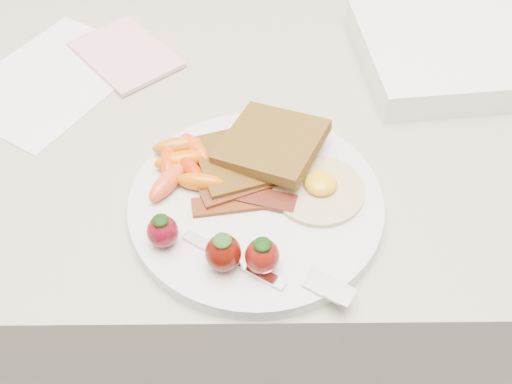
{
  "coord_description": "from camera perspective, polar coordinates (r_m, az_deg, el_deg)",
  "views": [
    {
      "loc": [
        -0.0,
        1.15,
        1.38
      ],
      "look_at": [
        0.0,
        1.54,
        0.93
      ],
      "focal_mm": 40.0,
      "sensor_mm": 36.0,
      "label": 1
    }
  ],
  "objects": [
    {
      "name": "strawberries",
      "position": [
        0.54,
        -3.73,
        -5.54
      ],
      "size": [
        0.13,
        0.06,
        0.04
      ],
      "color": "#600815",
      "rests_on": "plate"
    },
    {
      "name": "fork",
      "position": [
        0.54,
        1.99,
        -7.94
      ],
      "size": [
        0.17,
        0.09,
        0.0
      ],
      "color": "white",
      "rests_on": "plate"
    },
    {
      "name": "fried_egg",
      "position": [
        0.61,
        6.32,
        0.4
      ],
      "size": [
        0.11,
        0.11,
        0.02
      ],
      "color": "silver",
      "rests_on": "plate"
    },
    {
      "name": "baby_carrots",
      "position": [
        0.63,
        -7.36,
        2.81
      ],
      "size": [
        0.09,
        0.11,
        0.02
      ],
      "color": "#E45A00",
      "rests_on": "plate"
    },
    {
      "name": "paper_sheet",
      "position": [
        0.82,
        -19.68,
        10.67
      ],
      "size": [
        0.27,
        0.29,
        0.0
      ],
      "primitive_type": "cube",
      "rotation": [
        0.0,
        0.0,
        -0.55
      ],
      "color": "white",
      "rests_on": "counter"
    },
    {
      "name": "notepad",
      "position": [
        0.83,
        -12.92,
        13.31
      ],
      "size": [
        0.17,
        0.18,
        0.01
      ],
      "primitive_type": "cube",
      "rotation": [
        0.0,
        0.0,
        0.69
      ],
      "color": "#D89FAE",
      "rests_on": "paper_sheet"
    },
    {
      "name": "plate",
      "position": [
        0.61,
        -0.0,
        -1.16
      ],
      "size": [
        0.27,
        0.27,
        0.02
      ],
      "primitive_type": "cylinder",
      "color": "silver",
      "rests_on": "counter"
    },
    {
      "name": "toast_upper",
      "position": [
        0.63,
        1.58,
        4.96
      ],
      "size": [
        0.14,
        0.14,
        0.02
      ],
      "primitive_type": "cube",
      "rotation": [
        0.0,
        -0.1,
        -0.46
      ],
      "color": "#4B320F",
      "rests_on": "toast_lower"
    },
    {
      "name": "counter",
      "position": [
        1.08,
        -0.09,
        -9.93
      ],
      "size": [
        2.0,
        0.6,
        0.9
      ],
      "primitive_type": "cube",
      "color": "gray",
      "rests_on": "ground"
    },
    {
      "name": "toast_lower",
      "position": [
        0.63,
        -1.51,
        3.17
      ],
      "size": [
        0.12,
        0.12,
        0.01
      ],
      "primitive_type": "cube",
      "rotation": [
        0.0,
        0.0,
        0.32
      ],
      "color": "#3F260C",
      "rests_on": "plate"
    },
    {
      "name": "bacon_strips",
      "position": [
        0.6,
        -1.16,
        -0.34
      ],
      "size": [
        0.11,
        0.07,
        0.01
      ],
      "color": "black",
      "rests_on": "plate"
    },
    {
      "name": "appliance",
      "position": [
        0.84,
        20.2,
        13.26
      ],
      "size": [
        0.3,
        0.25,
        0.04
      ],
      "primitive_type": "cube",
      "rotation": [
        0.0,
        0.0,
        0.11
      ],
      "color": "white",
      "rests_on": "counter"
    }
  ]
}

